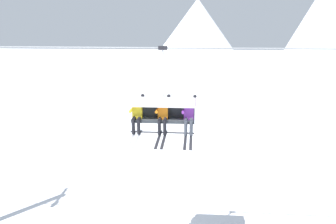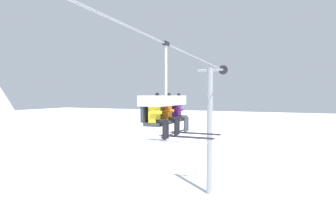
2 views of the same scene
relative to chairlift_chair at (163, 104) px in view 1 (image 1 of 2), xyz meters
name	(u,v)px [view 1 (image 1 of 2)]	position (x,y,z in m)	size (l,w,h in m)	color
mountain_peak_west	(197,36)	(1.37, 49.66, 0.42)	(19.14, 19.14, 12.76)	white
mountain_peak_central	(328,21)	(24.88, 52.68, 2.91)	(17.94, 17.94, 17.75)	white
lift_cable	(164,48)	(0.04, -0.07, 1.85)	(19.34, 0.05, 0.05)	gray
chairlift_chair	(163,104)	(0.00, 0.00, 0.00)	(2.13, 0.74, 2.78)	#33383D
skier_yellow	(137,114)	(-0.85, -0.21, -0.28)	(0.48, 1.70, 1.34)	yellow
skier_orange	(163,114)	(0.00, -0.21, -0.28)	(0.48, 1.70, 1.34)	orange
skier_purple	(189,115)	(0.86, -0.21, -0.28)	(0.48, 1.70, 1.34)	purple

